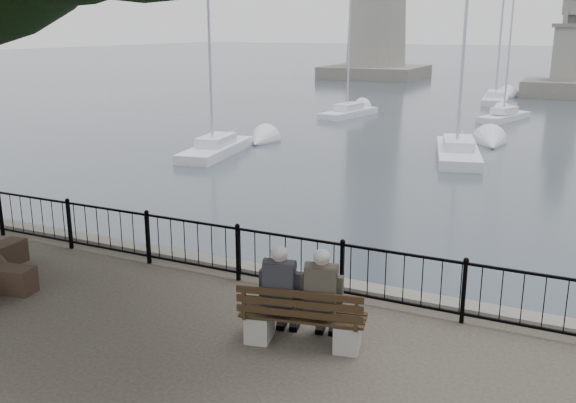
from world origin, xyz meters
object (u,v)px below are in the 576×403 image
Objects in this scene: bench at (302,324)px; person_right at (323,300)px; lion_monument at (568,66)px; person_left at (282,296)px.

person_right reaches higher than bench.
bench is at bearing -147.32° from person_right.
person_right is 49.02m from lion_monument.
lion_monument is (1.27, 49.14, 0.70)m from person_left.
bench is at bearing -91.08° from lion_monument.
person_left is at bearing 174.39° from bench.
lion_monument reaches higher than person_left.
bench is 0.47m from person_right.
bench is 1.24× the size of person_right.
bench is 1.24× the size of person_left.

